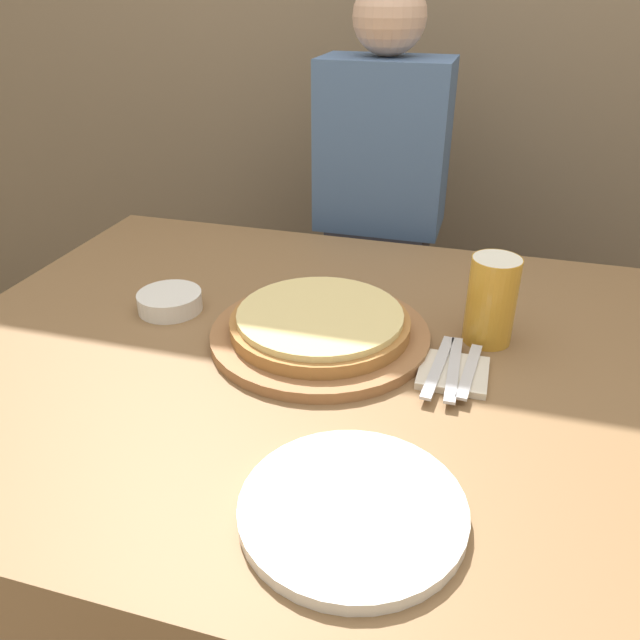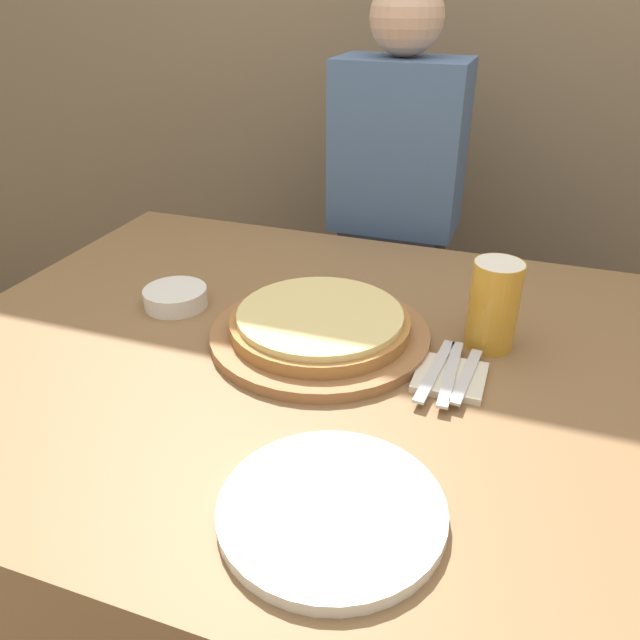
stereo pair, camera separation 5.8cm
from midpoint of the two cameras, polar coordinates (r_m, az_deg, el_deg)
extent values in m
plane|color=#756047|center=(1.59, 3.40, -26.82)|extent=(12.00, 12.00, 0.00)
cube|color=olive|center=(1.30, 3.89, -17.55)|extent=(1.50, 1.07, 0.74)
cylinder|color=#99663D|center=(1.11, 1.50, -1.38)|extent=(0.39, 0.39, 0.02)
cylinder|color=#A87038|center=(1.10, 1.51, -0.39)|extent=(0.32, 0.32, 0.02)
cylinder|color=#EAD184|center=(1.09, 1.52, 0.44)|extent=(0.29, 0.29, 0.01)
cylinder|color=gold|center=(1.11, 17.04, 1.28)|extent=(0.08, 0.08, 0.16)
cylinder|color=white|center=(1.08, 17.56, 4.53)|extent=(0.08, 0.08, 0.02)
cylinder|color=white|center=(0.78, 3.30, -17.01)|extent=(0.28, 0.28, 0.02)
cylinder|color=white|center=(1.24, -11.78, 2.03)|extent=(0.12, 0.12, 0.04)
cube|color=beige|center=(1.03, 13.39, -5.14)|extent=(0.11, 0.11, 0.01)
cube|color=silver|center=(1.02, 12.06, -4.51)|extent=(0.03, 0.19, 0.00)
cube|color=silver|center=(1.02, 13.45, -4.75)|extent=(0.02, 0.19, 0.00)
cube|color=silver|center=(1.02, 14.83, -4.98)|extent=(0.03, 0.16, 0.00)
cube|color=#33333D|center=(1.86, 7.05, -1.93)|extent=(0.26, 0.20, 0.72)
cube|color=#4C6B99|center=(1.65, 8.27, 15.39)|extent=(0.32, 0.20, 0.42)
sphere|color=#DBAD8E|center=(1.61, 9.09, 25.72)|extent=(0.17, 0.17, 0.17)
camera|label=1|loc=(0.03, -88.48, 0.84)|focal=35.00mm
camera|label=2|loc=(0.03, 91.52, -0.84)|focal=35.00mm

